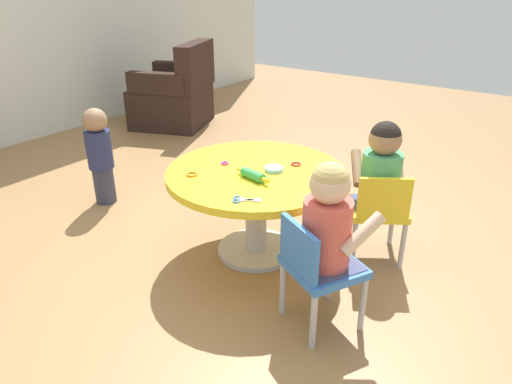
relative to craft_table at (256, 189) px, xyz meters
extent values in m
plane|color=#9E7247|center=(0.00, 0.00, -0.40)|extent=(10.00, 10.00, 0.00)
cylinder|color=silver|center=(0.00, 0.00, -0.39)|extent=(0.44, 0.44, 0.03)
cylinder|color=silver|center=(0.00, 0.00, -0.17)|extent=(0.12, 0.12, 0.47)
cylinder|color=yellow|center=(0.00, 0.00, 0.09)|extent=(0.97, 0.97, 0.04)
cylinder|color=#B7B7BC|center=(-0.25, -0.77, -0.26)|extent=(0.03, 0.03, 0.28)
cylinder|color=#B7B7BC|center=(-0.13, -0.53, -0.26)|extent=(0.03, 0.03, 0.28)
cylinder|color=#B7B7BC|center=(-0.48, -0.65, -0.26)|extent=(0.03, 0.03, 0.28)
cylinder|color=#B7B7BC|center=(-0.36, -0.42, -0.26)|extent=(0.03, 0.03, 0.28)
cube|color=blue|center=(-0.30, -0.59, -0.10)|extent=(0.40, 0.40, 0.04)
cube|color=blue|center=(-0.42, -0.53, 0.03)|extent=(0.14, 0.25, 0.22)
cube|color=#3F4772|center=(-0.30, -0.59, -0.10)|extent=(0.37, 0.36, 0.04)
cylinder|color=#D8594C|center=(-0.30, -0.59, 0.07)|extent=(0.21, 0.21, 0.30)
sphere|color=beige|center=(-0.30, -0.59, 0.30)|extent=(0.17, 0.17, 0.17)
sphere|color=tan|center=(-0.30, -0.59, 0.31)|extent=(0.16, 0.16, 0.16)
cylinder|color=beige|center=(-0.26, -0.73, 0.09)|extent=(0.21, 0.15, 0.17)
cylinder|color=beige|center=(-0.16, -0.54, 0.09)|extent=(0.21, 0.15, 0.17)
cylinder|color=#B7B7BC|center=(0.55, -0.59, -0.26)|extent=(0.03, 0.03, 0.28)
cylinder|color=#B7B7BC|center=(0.40, -0.37, -0.26)|extent=(0.03, 0.03, 0.28)
cylinder|color=#B7B7BC|center=(0.33, -0.73, -0.26)|extent=(0.03, 0.03, 0.28)
cylinder|color=#B7B7BC|center=(0.19, -0.52, -0.26)|extent=(0.03, 0.03, 0.28)
cube|color=yellow|center=(0.37, -0.55, -0.10)|extent=(0.42, 0.42, 0.04)
cube|color=yellow|center=(0.25, -0.63, 0.03)|extent=(0.17, 0.24, 0.22)
cube|color=#3F4772|center=(0.37, -0.55, -0.10)|extent=(0.38, 0.37, 0.04)
cylinder|color=#4CA566|center=(0.37, -0.55, 0.07)|extent=(0.21, 0.21, 0.30)
sphere|color=#997051|center=(0.37, -0.55, 0.30)|extent=(0.17, 0.17, 0.17)
sphere|color=black|center=(0.37, -0.55, 0.31)|extent=(0.16, 0.16, 0.16)
cylinder|color=#997051|center=(0.51, -0.59, 0.09)|extent=(0.21, 0.16, 0.17)
cylinder|color=#997051|center=(0.39, -0.41, 0.09)|extent=(0.21, 0.16, 0.17)
cube|color=black|center=(1.51, 2.20, -0.20)|extent=(0.91, 0.91, 0.40)
cube|color=black|center=(1.62, 1.93, 0.22)|extent=(0.71, 0.42, 0.45)
cube|color=black|center=(1.79, 2.32, 0.10)|extent=(0.34, 0.60, 0.20)
cube|color=black|center=(1.23, 2.08, 0.10)|extent=(0.34, 0.60, 0.20)
cylinder|color=#33384C|center=(-0.09, 1.24, -0.27)|extent=(0.14, 0.14, 0.26)
cylinder|color=navy|center=(-0.09, 1.24, -0.01)|extent=(0.17, 0.17, 0.26)
sphere|color=#997051|center=(-0.09, 1.24, 0.19)|extent=(0.16, 0.16, 0.16)
cylinder|color=green|center=(-0.11, -0.06, 0.13)|extent=(0.08, 0.15, 0.05)
cylinder|color=yellow|center=(-0.09, 0.03, 0.13)|extent=(0.03, 0.05, 0.02)
cylinder|color=yellow|center=(-0.12, -0.15, 0.13)|extent=(0.03, 0.05, 0.02)
cube|color=silver|center=(-0.31, -0.19, 0.11)|extent=(0.09, 0.09, 0.01)
cube|color=silver|center=(-0.31, -0.19, 0.11)|extent=(0.05, 0.11, 0.01)
torus|color=#3F72CC|center=(-0.36, -0.15, 0.11)|extent=(0.05, 0.05, 0.01)
torus|color=#3F72CC|center=(-0.33, -0.13, 0.11)|extent=(0.05, 0.05, 0.01)
cylinder|color=#8CCCF2|center=(0.05, -0.08, 0.12)|extent=(0.10, 0.10, 0.02)
torus|color=red|center=(0.20, -0.13, 0.11)|extent=(0.06, 0.06, 0.01)
torus|color=orange|center=(-0.25, 0.23, 0.11)|extent=(0.06, 0.06, 0.01)
torus|color=#D83FA5|center=(-0.03, 0.19, 0.11)|extent=(0.05, 0.05, 0.01)
camera|label=1|loc=(-1.87, -1.36, 1.07)|focal=32.86mm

